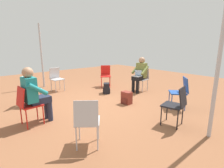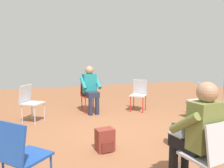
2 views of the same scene
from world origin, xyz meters
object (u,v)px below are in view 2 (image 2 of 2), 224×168
at_px(chair_northeast, 139,93).
at_px(chair_north, 89,93).
at_px(person_in_teal, 91,87).
at_px(chair_southwest, 21,154).
at_px(backpack_by_empty_chair, 180,137).
at_px(chair_northwest, 30,101).
at_px(backpack_near_laptop_user, 105,141).
at_px(chair_south, 210,153).
at_px(person_with_laptop, 198,130).
at_px(chair_east, 201,98).

bearing_deg(chair_northeast, chair_north, 23.62).
bearing_deg(person_in_teal, chair_southwest, 60.33).
relative_size(person_in_teal, backpack_by_empty_chair, 3.44).
bearing_deg(chair_northeast, chair_northwest, 42.70).
bearing_deg(backpack_near_laptop_user, person_in_teal, 80.99).
relative_size(chair_north, chair_south, 1.00).
bearing_deg(person_in_teal, chair_northwest, 8.99).
height_order(chair_south, person_with_laptop, person_with_laptop).
bearing_deg(person_with_laptop, chair_northeast, 66.57).
height_order(chair_north, backpack_by_empty_chair, chair_north).
xyz_separation_m(chair_north, chair_south, (0.30, -4.03, 0.00)).
distance_m(chair_north, chair_northeast, 1.38).
distance_m(chair_southwest, chair_east, 4.26).
bearing_deg(chair_east, backpack_by_empty_chair, 124.43).
relative_size(chair_north, person_in_teal, 0.69).
distance_m(chair_southwest, person_with_laptop, 1.90).
height_order(chair_southwest, backpack_by_empty_chair, chair_southwest).
xyz_separation_m(chair_east, backpack_by_empty_chair, (-1.47, -1.18, -0.34)).
relative_size(chair_southwest, chair_south, 1.00).
bearing_deg(chair_east, chair_north, 51.08).
bearing_deg(person_in_teal, backpack_by_empty_chair, 104.26).
distance_m(chair_north, person_in_teal, 0.26).
height_order(person_in_teal, backpack_by_empty_chair, person_in_teal).
relative_size(chair_southwest, person_in_teal, 0.69).
bearing_deg(chair_northwest, chair_south, 64.90).
relative_size(chair_east, backpack_near_laptop_user, 2.36).
bearing_deg(chair_northeast, chair_east, 170.39).
height_order(chair_northwest, person_in_teal, person_in_teal).
bearing_deg(person_in_teal, chair_south, 90.51).
xyz_separation_m(chair_southwest, chair_northeast, (2.86, 2.98, 0.00)).
bearing_deg(backpack_by_empty_chair, chair_southwest, -166.52).
bearing_deg(person_in_teal, chair_northeast, 166.09).
bearing_deg(chair_northwest, chair_north, 146.68).
bearing_deg(chair_south, backpack_near_laptop_user, 107.64).
xyz_separation_m(chair_north, chair_northwest, (-1.49, -0.51, 0.00)).
relative_size(chair_northwest, backpack_near_laptop_user, 2.36).
bearing_deg(chair_northwest, person_with_laptop, 65.79).
relative_size(chair_southwest, chair_northwest, 1.00).
bearing_deg(backpack_near_laptop_user, backpack_by_empty_chair, -11.24).
xyz_separation_m(chair_east, person_in_teal, (-2.33, 1.46, 0.20)).
distance_m(chair_north, backpack_near_laptop_user, 2.60).
height_order(backpack_near_laptop_user, backpack_by_empty_chair, same).
height_order(person_with_laptop, person_in_teal, same).
relative_size(chair_north, backpack_by_empty_chair, 2.36).
distance_m(chair_southwest, backpack_near_laptop_user, 1.48).
bearing_deg(chair_northeast, person_with_laptop, 113.84).
xyz_separation_m(chair_northeast, chair_northwest, (-2.81, -0.11, 0.00)).
relative_size(chair_south, person_with_laptop, 0.69).
distance_m(chair_east, chair_south, 3.15).
bearing_deg(chair_east, backpack_near_laptop_user, 104.73).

